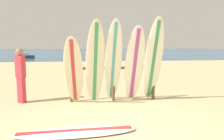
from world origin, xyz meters
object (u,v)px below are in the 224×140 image
surfboard_leaning_center_right (153,61)px  surfboard_leaning_left (95,63)px  beachgoer_standing (21,73)px  small_boat_offshore (25,56)px  surfboard_leaning_far_left (74,72)px  surfboard_rack (113,77)px  surfboard_leaning_center_left (113,62)px  surfboard_lying_on_sand (76,132)px  surfboard_leaning_center (134,65)px

surfboard_leaning_center_right → surfboard_leaning_left: bearing=-175.6°
surfboard_leaning_center_right → beachgoer_standing: (-3.72, 0.39, -0.34)m
surfboard_leaning_center_right → small_boat_offshore: 24.14m
surfboard_leaning_far_left → small_boat_offshore: size_ratio=0.81×
surfboard_leaning_center_right → surfboard_rack: bearing=164.9°
surfboard_leaning_center_left → surfboard_leaning_center_right: surfboard_leaning_center_right is taller
surfboard_lying_on_sand → beachgoer_standing: (-1.62, 2.32, 0.82)m
surfboard_leaning_far_left → surfboard_leaning_left: 0.61m
surfboard_leaning_center → surfboard_leaning_far_left: bearing=-176.1°
surfboard_leaning_left → small_boat_offshore: bearing=109.9°
surfboard_leaning_left → small_boat_offshore: (-8.04, 22.22, -0.89)m
small_boat_offshore → surfboard_leaning_center_left: bearing=-68.8°
surfboard_leaning_center → beachgoer_standing: surfboard_leaning_center is taller
surfboard_leaning_center_right → surfboard_lying_on_sand: (-2.10, -1.93, -1.16)m
surfboard_lying_on_sand → beachgoer_standing: size_ratio=1.48×
surfboard_leaning_far_left → surfboard_leaning_center: size_ratio=0.86×
surfboard_leaning_far_left → surfboard_leaning_center_right: 2.24m
small_boat_offshore → surfboard_leaning_center_right: bearing=-66.3°
surfboard_leaning_center → surfboard_leaning_center_right: surfboard_leaning_center_right is taller
surfboard_leaning_far_left → beachgoer_standing: surfboard_leaning_far_left is taller
surfboard_leaning_left → surfboard_leaning_center_right: size_ratio=0.96×
surfboard_leaning_center_right → surfboard_lying_on_sand: size_ratio=1.04×
beachgoer_standing → small_boat_offshore: beachgoer_standing is taller
surfboard_rack → surfboard_leaning_far_left: size_ratio=1.36×
surfboard_leaning_center_right → beachgoer_standing: surfboard_leaning_center_right is taller
surfboard_lying_on_sand → surfboard_leaning_center_right: bearing=42.6°
surfboard_leaning_far_left → surfboard_rack: bearing=21.6°
surfboard_leaning_far_left → surfboard_leaning_center_left: 1.11m
surfboard_leaning_left → surfboard_leaning_center_left: (0.51, 0.13, 0.01)m
surfboard_rack → surfboard_lying_on_sand: bearing=-114.1°
surfboard_rack → surfboard_leaning_center: size_ratio=1.18×
small_boat_offshore → surfboard_rack: bearing=-68.5°
surfboard_rack → small_boat_offshore: size_ratio=1.11×
surfboard_rack → surfboard_leaning_center_left: surfboard_leaning_center_left is taller
surfboard_rack → surfboard_leaning_center_right: size_ratio=1.07×
surfboard_rack → surfboard_lying_on_sand: surfboard_rack is taller
surfboard_leaning_center_right → surfboard_leaning_center: bearing=-176.7°
small_boat_offshore → beachgoer_standing: bearing=-74.6°
surfboard_rack → surfboard_leaning_center: 0.74m
surfboard_leaning_center_left → surfboard_leaning_center: surfboard_leaning_center_left is taller
surfboard_leaning_center_left → small_boat_offshore: 23.71m
beachgoer_standing → small_boat_offshore: 22.52m
surfboard_rack → surfboard_leaning_center: bearing=-30.9°
surfboard_leaning_far_left → beachgoer_standing: (-1.50, 0.53, -0.08)m
surfboard_rack → beachgoer_standing: size_ratio=1.64×
surfboard_leaning_center_left → surfboard_leaning_center: (0.59, -0.03, -0.08)m
surfboard_lying_on_sand → beachgoer_standing: 2.95m
surfboard_leaning_center_left → small_boat_offshore: (-8.55, 22.09, -0.90)m
surfboard_rack → surfboard_leaning_far_left: (-1.12, -0.44, 0.22)m
surfboard_leaning_center_left → surfboard_leaning_center: size_ratio=1.07×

